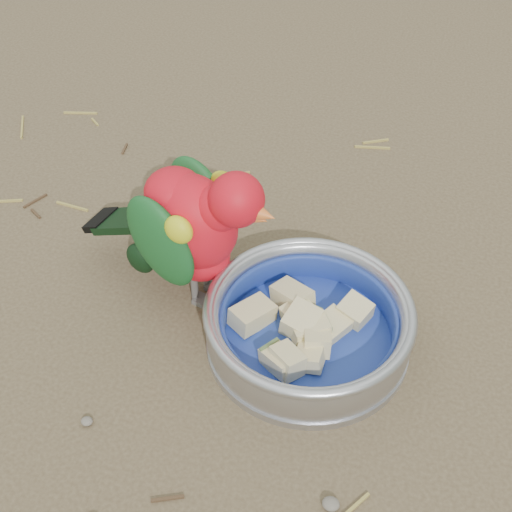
% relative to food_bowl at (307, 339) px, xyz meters
% --- Properties ---
extents(ground, '(60.00, 60.00, 0.00)m').
position_rel_food_bowl_xyz_m(ground, '(-0.10, -0.02, -0.01)').
color(ground, brown).
extents(food_bowl, '(0.23, 0.23, 0.02)m').
position_rel_food_bowl_xyz_m(food_bowl, '(0.00, 0.00, 0.00)').
color(food_bowl, '#B2B2BA').
rests_on(food_bowl, ground).
extents(bowl_wall, '(0.23, 0.23, 0.04)m').
position_rel_food_bowl_xyz_m(bowl_wall, '(0.00, 0.00, 0.03)').
color(bowl_wall, '#B2B2BA').
rests_on(bowl_wall, food_bowl).
extents(fruit_wedges, '(0.14, 0.14, 0.03)m').
position_rel_food_bowl_xyz_m(fruit_wedges, '(0.00, 0.00, 0.02)').
color(fruit_wedges, beige).
rests_on(fruit_wedges, food_bowl).
extents(lory_parrot, '(0.25, 0.16, 0.19)m').
position_rel_food_bowl_xyz_m(lory_parrot, '(-0.15, 0.04, 0.09)').
color(lory_parrot, red).
rests_on(lory_parrot, ground).
extents(ground_debris, '(0.90, 0.80, 0.01)m').
position_rel_food_bowl_xyz_m(ground_debris, '(-0.06, 0.07, -0.01)').
color(ground_debris, '#A89546').
rests_on(ground_debris, ground).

